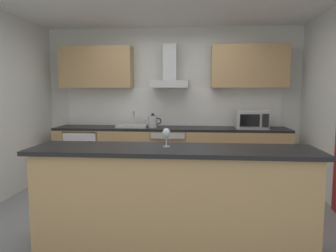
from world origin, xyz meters
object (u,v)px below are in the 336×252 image
object	(u,v)px
oven	(169,154)
kettle	(153,121)
sink	(133,125)
wine_glass	(166,134)
range_hood	(170,74)
microwave	(252,119)
refrigerator	(86,154)

from	to	relation	value
oven	kettle	distance (m)	0.61
sink	wine_glass	xyz separation A→B (m)	(0.78, -2.24, 0.17)
kettle	range_hood	world-z (taller)	range_hood
microwave	sink	xyz separation A→B (m)	(-1.96, 0.04, -0.12)
oven	range_hood	size ratio (longest dim) A/B	1.11
microwave	wine_glass	distance (m)	2.50
sink	microwave	bearing A→B (deg)	-1.14
refrigerator	range_hood	bearing A→B (deg)	5.23
oven	kettle	bearing A→B (deg)	-172.91
sink	wine_glass	world-z (taller)	sink
refrigerator	oven	bearing A→B (deg)	0.11
wine_glass	range_hood	bearing A→B (deg)	93.94
refrigerator	range_hood	size ratio (longest dim) A/B	1.18
oven	refrigerator	xyz separation A→B (m)	(-1.45, -0.00, -0.03)
wine_glass	oven	bearing A→B (deg)	94.17
sink	range_hood	bearing A→B (deg)	10.79
kettle	wine_glass	size ratio (longest dim) A/B	1.62
microwave	range_hood	xyz separation A→B (m)	(-1.34, 0.16, 0.74)
kettle	microwave	bearing A→B (deg)	0.21
microwave	wine_glass	size ratio (longest dim) A/B	2.81
oven	wine_glass	distance (m)	2.32
oven	sink	xyz separation A→B (m)	(-0.62, 0.01, 0.47)
kettle	sink	bearing A→B (deg)	172.75
range_hood	kettle	bearing A→B (deg)	-148.94
microwave	refrigerator	bearing A→B (deg)	179.48
refrigerator	sink	world-z (taller)	sink
refrigerator	range_hood	world-z (taller)	range_hood
oven	range_hood	xyz separation A→B (m)	(0.00, 0.13, 1.33)
microwave	kettle	bearing A→B (deg)	-179.79
oven	microwave	xyz separation A→B (m)	(1.34, -0.03, 0.59)
oven	refrigerator	bearing A→B (deg)	-179.89
oven	kettle	size ratio (longest dim) A/B	2.77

